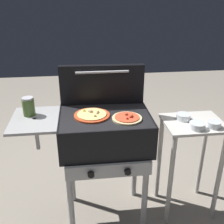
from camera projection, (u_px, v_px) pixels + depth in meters
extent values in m
plane|color=gray|center=(106.00, 212.00, 2.27)|extent=(8.00, 8.00, 0.00)
cube|color=black|center=(105.00, 130.00, 1.94)|extent=(0.64, 0.48, 0.24)
cube|color=black|center=(105.00, 115.00, 1.90)|extent=(0.61, 0.46, 0.01)
cube|color=#ADADAD|center=(35.00, 120.00, 1.85)|extent=(0.32, 0.41, 0.02)
cube|color=#ADADAD|center=(37.00, 134.00, 1.89)|extent=(0.02, 0.02, 0.24)
cube|color=#ADADAD|center=(109.00, 171.00, 1.79)|extent=(0.58, 0.02, 0.10)
cylinder|color=black|center=(91.00, 174.00, 1.75)|extent=(0.04, 0.02, 0.04)
cylinder|color=black|center=(128.00, 172.00, 1.78)|extent=(0.04, 0.02, 0.04)
cylinder|color=#ADADAD|center=(71.00, 201.00, 1.93)|extent=(0.04, 0.04, 0.66)
cylinder|color=#ADADAD|center=(145.00, 194.00, 1.99)|extent=(0.04, 0.04, 0.66)
cylinder|color=#ADADAD|center=(71.00, 169.00, 2.27)|extent=(0.04, 0.04, 0.66)
cylinder|color=#ADADAD|center=(135.00, 164.00, 2.33)|extent=(0.04, 0.04, 0.66)
cube|color=black|center=(102.00, 85.00, 2.03)|extent=(0.63, 0.08, 0.30)
cylinder|color=#B7B7BC|center=(102.00, 72.00, 1.94)|extent=(0.38, 0.02, 0.02)
cylinder|color=beige|center=(127.00, 118.00, 1.83)|extent=(0.20, 0.20, 0.01)
cylinder|color=#D14C2D|center=(127.00, 117.00, 1.83)|extent=(0.17, 0.17, 0.01)
sphere|color=#BF442E|center=(131.00, 116.00, 1.83)|extent=(0.02, 0.02, 0.02)
sphere|color=#BF482C|center=(126.00, 114.00, 1.85)|extent=(0.02, 0.02, 0.02)
sphere|color=#EA4527|center=(131.00, 117.00, 1.82)|extent=(0.03, 0.03, 0.03)
sphere|color=#EA4332|center=(127.00, 118.00, 1.79)|extent=(0.02, 0.02, 0.02)
cylinder|color=#C64723|center=(92.00, 115.00, 1.88)|extent=(0.25, 0.25, 0.01)
cylinder|color=#EDD17A|center=(92.00, 114.00, 1.87)|extent=(0.20, 0.20, 0.01)
sphere|color=#C8B38C|center=(97.00, 113.00, 1.87)|extent=(0.02, 0.02, 0.02)
sphere|color=tan|center=(91.00, 112.00, 1.89)|extent=(0.03, 0.03, 0.03)
sphere|color=#F2E185|center=(97.00, 112.00, 1.89)|extent=(0.03, 0.03, 0.03)
sphere|color=#EBE562|center=(84.00, 111.00, 1.91)|extent=(0.02, 0.02, 0.02)
sphere|color=#B5BF7E|center=(90.00, 111.00, 1.90)|extent=(0.02, 0.02, 0.02)
sphere|color=#F2D076|center=(95.00, 116.00, 1.83)|extent=(0.02, 0.02, 0.02)
cylinder|color=#4C6B2D|center=(29.00, 107.00, 1.87)|extent=(0.08, 0.08, 0.12)
cylinder|color=silver|center=(27.00, 98.00, 1.84)|extent=(0.08, 0.08, 0.01)
cube|color=beige|center=(194.00, 123.00, 2.01)|extent=(0.44, 0.36, 0.02)
cylinder|color=beige|center=(170.00, 182.00, 2.02)|extent=(0.04, 0.04, 0.79)
cylinder|color=beige|center=(219.00, 178.00, 2.06)|extent=(0.04, 0.04, 0.79)
cylinder|color=beige|center=(159.00, 159.00, 2.29)|extent=(0.04, 0.04, 0.79)
cylinder|color=beige|center=(202.00, 156.00, 2.33)|extent=(0.04, 0.04, 0.79)
cylinder|color=silver|center=(183.00, 117.00, 2.03)|extent=(0.11, 0.11, 0.04)
cylinder|color=maroon|center=(183.00, 118.00, 2.04)|extent=(0.09, 0.09, 0.02)
cylinder|color=silver|center=(214.00, 125.00, 1.92)|extent=(0.09, 0.09, 0.04)
cylinder|color=beige|center=(214.00, 125.00, 1.92)|extent=(0.08, 0.08, 0.02)
cylinder|color=silver|center=(197.00, 126.00, 1.90)|extent=(0.11, 0.11, 0.04)
cylinder|color=#4C7533|center=(197.00, 127.00, 1.90)|extent=(0.09, 0.09, 0.02)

